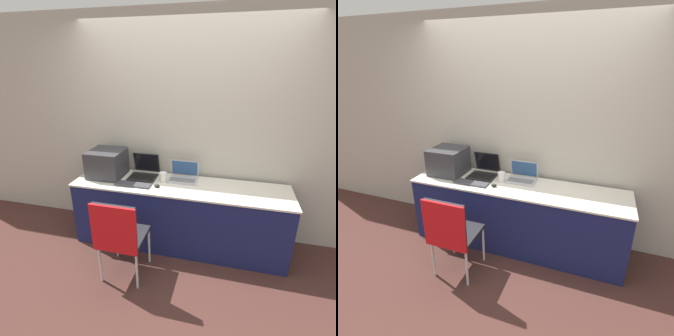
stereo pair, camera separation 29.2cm
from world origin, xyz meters
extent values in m
plane|color=#472823|center=(0.00, 0.00, 0.00)|extent=(14.00, 14.00, 0.00)
cube|color=#B7B2A3|center=(0.00, 0.66, 1.30)|extent=(8.00, 0.05, 2.60)
cube|color=#191E51|center=(0.00, 0.29, 0.38)|extent=(2.41, 0.58, 0.75)
cube|color=silver|center=(0.00, 0.29, 0.76)|extent=(2.43, 0.60, 0.02)
cube|color=#333338|center=(-0.90, 0.34, 0.93)|extent=(0.40, 0.39, 0.32)
cube|color=#51565B|center=(-0.90, 0.31, 1.06)|extent=(0.32, 0.30, 0.06)
cube|color=black|center=(-0.46, 0.37, 0.78)|extent=(0.32, 0.25, 0.02)
cube|color=black|center=(-0.46, 0.36, 0.79)|extent=(0.29, 0.14, 0.00)
cube|color=black|center=(-0.46, 0.53, 0.91)|extent=(0.32, 0.07, 0.25)
cube|color=black|center=(-0.46, 0.52, 0.92)|extent=(0.29, 0.06, 0.22)
cube|color=#B7B7BC|center=(0.01, 0.40, 0.78)|extent=(0.33, 0.20, 0.02)
cube|color=slate|center=(0.01, 0.39, 0.79)|extent=(0.29, 0.11, 0.00)
cube|color=#B7B7BC|center=(0.01, 0.53, 0.89)|extent=(0.33, 0.05, 0.20)
cube|color=#2D5184|center=(0.01, 0.52, 0.89)|extent=(0.30, 0.04, 0.18)
cube|color=#3D3D42|center=(-0.50, 0.15, 0.78)|extent=(0.40, 0.12, 0.02)
cylinder|color=white|center=(-0.20, 0.33, 0.83)|extent=(0.08, 0.08, 0.11)
cylinder|color=white|center=(-0.20, 0.33, 0.88)|extent=(0.09, 0.09, 0.01)
ellipsoid|color=black|center=(-0.23, 0.17, 0.79)|extent=(0.07, 0.05, 0.03)
cube|color=black|center=(-0.43, -0.31, 0.44)|extent=(0.42, 0.42, 0.04)
cube|color=black|center=(-0.43, -0.50, 0.68)|extent=(0.42, 0.03, 0.44)
cylinder|color=silver|center=(-0.62, -0.12, 0.21)|extent=(0.02, 0.02, 0.42)
cylinder|color=silver|center=(-0.24, -0.12, 0.21)|extent=(0.02, 0.02, 0.42)
cylinder|color=silver|center=(-0.62, -0.50, 0.21)|extent=(0.02, 0.02, 0.42)
cylinder|color=silver|center=(-0.24, -0.50, 0.21)|extent=(0.02, 0.02, 0.42)
cube|color=red|center=(-0.43, -0.53, 0.66)|extent=(0.44, 0.02, 0.48)
camera|label=1|loc=(0.53, -2.31, 2.04)|focal=28.00mm
camera|label=2|loc=(0.81, -2.23, 2.04)|focal=28.00mm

